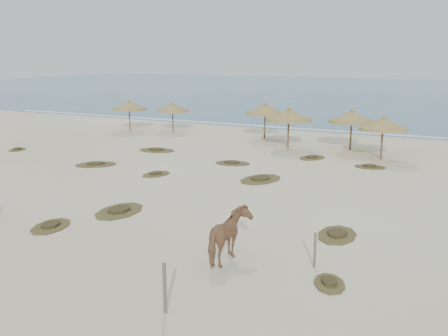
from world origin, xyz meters
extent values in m
plane|color=beige|center=(0.00, 0.00, 0.00)|extent=(160.00, 160.00, 0.00)
cube|color=#2B6482|center=(0.00, 75.00, 0.00)|extent=(200.00, 100.00, 0.01)
cube|color=silver|center=(0.00, 26.00, 0.00)|extent=(70.00, 0.60, 0.01)
cylinder|color=brown|center=(-10.95, 19.87, 0.96)|extent=(0.11, 0.11, 1.91)
cylinder|color=#9C8347|center=(-10.95, 19.87, 1.75)|extent=(3.49, 3.49, 0.16)
cone|color=#9C8347|center=(-10.95, 19.87, 2.05)|extent=(3.37, 3.37, 0.68)
cone|color=#9C8347|center=(-10.95, 19.87, 2.46)|extent=(0.33, 0.33, 0.20)
cylinder|color=brown|center=(-14.50, 18.61, 1.02)|extent=(0.12, 0.12, 2.04)
cylinder|color=#9C8347|center=(-14.50, 18.61, 1.86)|extent=(3.06, 3.06, 0.17)
cone|color=#9C8347|center=(-14.50, 18.61, 2.18)|extent=(2.96, 2.96, 0.73)
cone|color=#9C8347|center=(-14.50, 18.61, 2.62)|extent=(0.35, 0.35, 0.21)
cylinder|color=brown|center=(-2.60, 19.97, 1.07)|extent=(0.12, 0.12, 2.14)
cylinder|color=#9C8347|center=(-2.60, 19.97, 1.96)|extent=(3.99, 3.99, 0.18)
cone|color=#9C8347|center=(-2.60, 19.97, 2.29)|extent=(3.86, 3.86, 0.76)
cone|color=#9C8347|center=(-2.60, 19.97, 2.75)|extent=(0.37, 0.37, 0.22)
cylinder|color=brown|center=(0.47, 16.61, 1.11)|extent=(0.13, 0.13, 2.23)
cylinder|color=#9C8347|center=(0.47, 16.61, 2.04)|extent=(4.02, 4.02, 0.19)
cone|color=#9C8347|center=(0.47, 16.61, 2.39)|extent=(3.88, 3.88, 0.80)
cone|color=#9C8347|center=(0.47, 16.61, 2.86)|extent=(0.38, 0.38, 0.23)
cylinder|color=brown|center=(4.50, 17.93, 1.08)|extent=(0.12, 0.12, 2.17)
cylinder|color=#9C8347|center=(4.50, 17.93, 1.98)|extent=(3.96, 3.96, 0.19)
cone|color=#9C8347|center=(4.50, 17.93, 2.32)|extent=(3.83, 3.83, 0.77)
cone|color=#9C8347|center=(4.50, 17.93, 2.79)|extent=(0.37, 0.37, 0.23)
cylinder|color=brown|center=(6.89, 15.77, 1.05)|extent=(0.12, 0.12, 2.09)
cylinder|color=#9C8347|center=(6.89, 15.77, 1.92)|extent=(3.51, 3.51, 0.18)
cone|color=#9C8347|center=(6.89, 15.77, 2.24)|extent=(3.39, 3.39, 0.75)
cone|color=#9C8347|center=(6.89, 15.77, 2.69)|extent=(0.36, 0.36, 0.22)
imported|color=#9C6F47|center=(5.20, -2.80, 0.84)|extent=(0.99, 2.03, 1.69)
cylinder|color=brown|center=(5.12, -6.38, 0.67)|extent=(0.11, 0.11, 1.34)
cylinder|color=brown|center=(7.75, -2.02, 0.56)|extent=(0.09, 0.09, 1.12)
camera|label=1|loc=(11.55, -16.09, 6.41)|focal=40.00mm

